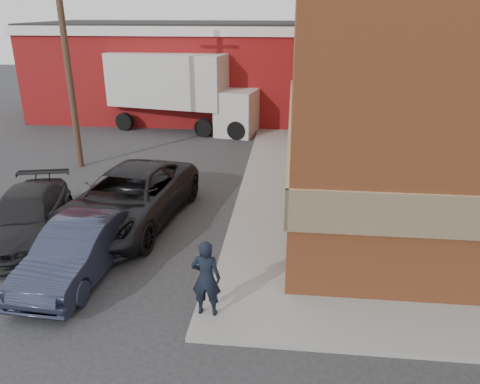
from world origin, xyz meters
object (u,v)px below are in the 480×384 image
(sedan, at_px, (78,250))
(suv_a, at_px, (129,198))
(warehouse, at_px, (173,69))
(suv_b, at_px, (26,216))
(box_truck, at_px, (183,87))
(man, at_px, (206,278))
(utility_pole, at_px, (66,53))

(sedan, distance_m, suv_a, 3.18)
(warehouse, relative_size, suv_b, 3.37)
(warehouse, height_order, box_truck, warehouse)
(warehouse, xyz_separation_m, suv_b, (-0.17, -17.68, -2.11))
(man, relative_size, sedan, 0.41)
(utility_pole, bearing_deg, warehouse, 82.23)
(suv_b, bearing_deg, warehouse, 75.89)
(utility_pole, height_order, box_truck, utility_pole)
(suv_b, distance_m, box_truck, 13.74)
(utility_pole, bearing_deg, suv_a, -52.92)
(warehouse, xyz_separation_m, suv_a, (2.53, -16.34, -1.95))
(sedan, bearing_deg, suv_a, 88.36)
(sedan, distance_m, box_truck, 15.45)
(utility_pole, xyz_separation_m, sedan, (3.75, -8.50, -4.03))
(suv_a, bearing_deg, warehouse, 105.90)
(warehouse, relative_size, utility_pole, 1.81)
(utility_pole, height_order, man, utility_pole)
(utility_pole, distance_m, sedan, 10.13)
(box_truck, bearing_deg, suv_b, -86.28)
(suv_a, xyz_separation_m, box_truck, (-0.93, 12.18, 1.53))
(utility_pole, relative_size, sedan, 2.07)
(warehouse, height_order, man, warehouse)
(warehouse, height_order, sedan, warehouse)
(suv_b, relative_size, box_truck, 0.55)
(man, relative_size, suv_b, 0.37)
(man, height_order, sedan, man)
(sedan, bearing_deg, man, -18.34)
(box_truck, bearing_deg, warehouse, 122.26)
(warehouse, bearing_deg, suv_b, -90.54)
(utility_pole, distance_m, suv_b, 7.92)
(man, distance_m, suv_b, 6.79)
(warehouse, bearing_deg, sedan, -83.40)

